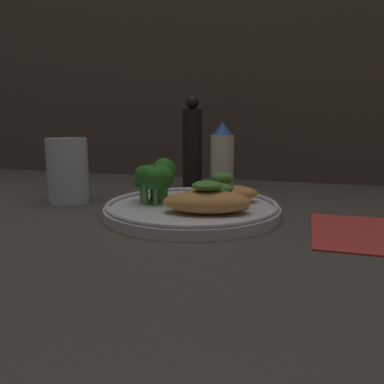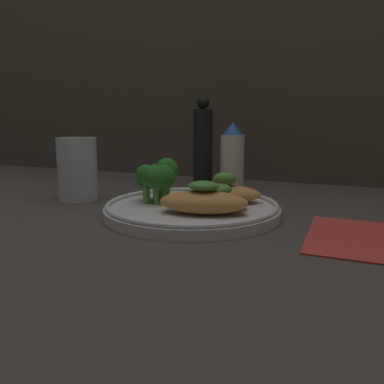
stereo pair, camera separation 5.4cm
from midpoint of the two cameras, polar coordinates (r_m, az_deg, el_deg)
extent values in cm
cube|color=#3D3833|center=(54.47, 2.82, -4.06)|extent=(180.00, 180.00, 1.00)
cylinder|color=silver|center=(54.18, 2.84, -2.83)|extent=(25.29, 25.29, 1.40)
torus|color=silver|center=(53.96, 2.85, -1.80)|extent=(24.69, 24.69, 0.60)
ellipsoid|color=#BC7F42|center=(49.28, 4.89, -1.58)|extent=(12.73, 8.37, 3.02)
ellipsoid|color=#478433|center=(48.86, 4.93, 0.91)|extent=(4.72, 4.12, 1.33)
ellipsoid|color=#BC7F42|center=(51.97, 6.97, -1.54)|extent=(9.33, 6.99, 2.03)
ellipsoid|color=#478433|center=(51.63, 7.01, 0.40)|extent=(4.53, 4.04, 1.54)
ellipsoid|color=#BC7F42|center=(56.56, 7.70, -0.28)|extent=(11.69, 7.69, 2.58)
ellipsoid|color=#478433|center=(56.18, 7.76, 2.00)|extent=(3.99, 3.49, 1.96)
cylinder|color=#569942|center=(56.18, -1.74, -0.39)|extent=(1.09, 1.09, 2.34)
sphere|color=#286B23|center=(55.75, -1.75, 2.17)|extent=(3.89, 3.89, 3.89)
cylinder|color=#569942|center=(57.48, -1.18, 0.41)|extent=(1.03, 1.03, 3.41)
sphere|color=#286B23|center=(57.03, -1.19, 3.37)|extent=(3.67, 3.67, 3.67)
cylinder|color=#569942|center=(58.07, -2.78, 0.10)|extent=(1.09, 1.09, 2.61)
sphere|color=#286B23|center=(57.66, -2.80, 2.57)|extent=(3.48, 3.48, 3.48)
cylinder|color=#569942|center=(57.43, -4.36, -0.15)|extent=(1.05, 1.05, 2.39)
sphere|color=#286B23|center=(57.06, -4.39, 2.07)|extent=(3.01, 3.01, 3.01)
cylinder|color=#569942|center=(55.09, -4.25, -0.03)|extent=(0.96, 0.96, 3.47)
sphere|color=#286B23|center=(54.66, -4.29, 2.75)|extent=(2.75, 2.75, 2.75)
cylinder|color=#569942|center=(54.45, -2.68, -0.48)|extent=(0.74, 0.74, 2.84)
sphere|color=#286B23|center=(54.01, -2.71, 2.21)|extent=(3.34, 3.34, 3.34)
cylinder|color=silver|center=(71.67, 8.29, 4.23)|extent=(4.49, 4.49, 10.90)
cone|color=#23519E|center=(71.25, 8.43, 9.55)|extent=(3.81, 3.81, 2.40)
cylinder|color=black|center=(73.20, 3.78, 6.33)|extent=(3.75, 3.75, 15.69)
sphere|color=black|center=(73.08, 3.86, 13.44)|extent=(2.43, 2.43, 2.43)
cylinder|color=silver|center=(66.21, -14.85, 3.39)|extent=(6.67, 6.67, 10.73)
cube|color=#B2332D|center=(48.98, 30.01, -6.35)|extent=(16.34, 16.34, 0.40)
camera|label=1|loc=(0.03, -87.14, 0.54)|focal=35.00mm
camera|label=2|loc=(0.03, 92.86, -0.54)|focal=35.00mm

